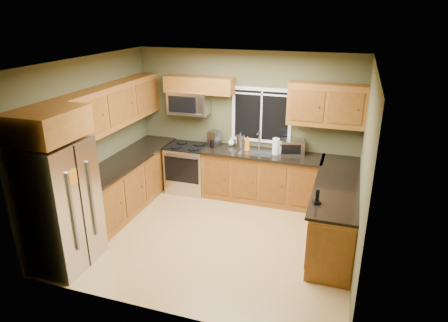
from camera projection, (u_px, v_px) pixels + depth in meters
The scene contains 29 objects.
floor at pixel (214, 236), 6.34m from camera, with size 4.20×4.20×0.00m, color tan.
ceiling at pixel (212, 62), 5.38m from camera, with size 4.20×4.20×0.00m, color white.
back_wall at pixel (246, 124), 7.46m from camera, with size 4.20×4.20×0.00m, color #4D4C2E.
front_wall at pixel (157, 211), 4.26m from camera, with size 4.20×4.20×0.00m, color #4D4C2E.
left_wall at pixel (92, 142), 6.47m from camera, with size 3.60×3.60×0.00m, color #4D4C2E.
right_wall at pixel (364, 173), 5.25m from camera, with size 3.60×3.60×0.00m, color #4D4C2E.
window at pixel (261, 115), 7.28m from camera, with size 1.12×0.03×1.02m.
base_cabinets_left at pixel (128, 184), 7.13m from camera, with size 0.60×2.65×0.90m, color brown.
countertop_left at pixel (127, 159), 6.95m from camera, with size 0.65×2.65×0.04m, color black.
base_cabinets_back at pixel (262, 177), 7.39m from camera, with size 2.17×0.60×0.90m, color brown.
countertop_back at pixel (263, 154), 7.20m from camera, with size 2.17×0.65×0.04m, color black.
base_cabinets_peninsula at pixel (336, 212), 6.14m from camera, with size 0.60×2.52×0.90m.
countertop_peninsula at pixel (337, 184), 5.99m from camera, with size 0.65×2.50×0.04m, color black.
upper_cabinets_left at pixel (114, 106), 6.66m from camera, with size 0.33×2.65×0.72m, color brown.
upper_cabinets_back_left at pixel (199, 85), 7.30m from camera, with size 1.30×0.33×0.30m, color brown.
upper_cabinets_back_right at pixel (327, 105), 6.71m from camera, with size 1.30×0.33×0.72m, color brown.
upper_cabinet_over_fridge at pixel (47, 124), 4.97m from camera, with size 0.72×0.90×0.38m, color brown.
refrigerator at pixel (60, 205), 5.37m from camera, with size 0.74×0.90×1.80m.
range at pixel (188, 168), 7.78m from camera, with size 0.76×0.69×0.94m.
microwave at pixel (189, 103), 7.45m from camera, with size 0.76×0.41×0.42m.
sink at pixel (257, 151), 7.24m from camera, with size 0.60×0.42×0.36m.
toaster_oven at pixel (292, 147), 7.13m from camera, with size 0.47×0.41×0.25m.
coffee_maker at pixel (214, 139), 7.49m from camera, with size 0.23×0.27×0.29m.
kettle at pixel (241, 140), 7.44m from camera, with size 0.19×0.19×0.30m.
paper_towel_roll at pixel (276, 146), 7.08m from camera, with size 0.17×0.17×0.32m.
soap_bottle_a at pixel (247, 144), 7.26m from camera, with size 0.10×0.10×0.26m, color orange.
soap_bottle_b at pixel (279, 149), 7.14m from camera, with size 0.08×0.08×0.18m, color white.
soap_bottle_c at pixel (231, 142), 7.56m from camera, with size 0.12×0.12×0.16m, color white.
cordless_phone at pixel (317, 199), 5.31m from camera, with size 0.12×0.12×0.21m.
Camera 1 is at (1.86, -5.18, 3.38)m, focal length 32.00 mm.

